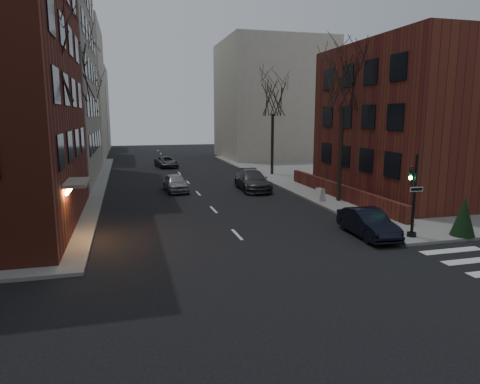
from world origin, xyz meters
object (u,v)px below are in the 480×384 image
(tree_right_b, at_px, (273,98))
(car_lane_gray, at_px, (253,181))
(tree_left_c, at_px, (88,95))
(car_lane_silver, at_px, (175,183))
(tree_left_a, at_px, (43,60))
(tree_left_b, at_px, (72,74))
(streetlamp_near, at_px, (80,142))
(sandwich_board, at_px, (320,194))
(traffic_signal, at_px, (413,201))
(tree_right_a, at_px, (343,83))
(parked_sedan, at_px, (368,223))
(evergreen_shrub, at_px, (464,217))
(streetlamp_far, at_px, (98,131))
(car_lane_far, at_px, (166,162))

(tree_right_b, height_order, car_lane_gray, tree_right_b)
(tree_left_c, height_order, car_lane_silver, tree_left_c)
(tree_left_a, distance_m, car_lane_gray, 18.47)
(tree_left_b, bearing_deg, streetlamp_near, -81.47)
(tree_left_a, relative_size, tree_left_b, 0.95)
(tree_right_b, relative_size, sandwich_board, 10.06)
(traffic_signal, xyz_separation_m, sandwich_board, (-0.45, 9.19, -1.30))
(sandwich_board, bearing_deg, car_lane_gray, 99.20)
(tree_left_c, xyz_separation_m, tree_right_a, (17.60, -22.00, 0.00))
(tree_left_b, distance_m, tree_right_a, 19.35)
(tree_right_a, height_order, parked_sedan, tree_right_a)
(car_lane_gray, distance_m, evergreen_shrub, 16.90)
(tree_left_b, height_order, tree_left_c, tree_left_b)
(streetlamp_far, distance_m, evergreen_shrub, 38.49)
(tree_left_c, height_order, evergreen_shrub, tree_left_c)
(streetlamp_near, bearing_deg, traffic_signal, -38.87)
(tree_left_a, bearing_deg, tree_right_a, 12.80)
(traffic_signal, height_order, car_lane_far, traffic_signal)
(evergreen_shrub, bearing_deg, tree_left_a, 164.09)
(traffic_signal, relative_size, evergreen_shrub, 2.10)
(tree_right_a, distance_m, streetlamp_near, 17.87)
(tree_left_c, distance_m, tree_right_a, 28.17)
(tree_left_c, distance_m, streetlamp_far, 4.33)
(parked_sedan, height_order, sandwich_board, parked_sedan)
(traffic_signal, relative_size, tree_left_b, 0.37)
(tree_left_a, xyz_separation_m, tree_left_b, (0.00, 12.00, 0.44))
(tree_left_b, distance_m, tree_left_c, 14.03)
(tree_left_a, relative_size, evergreen_shrub, 5.38)
(tree_left_a, bearing_deg, streetlamp_near, 85.71)
(tree_left_c, relative_size, sandwich_board, 10.65)
(tree_right_a, xyz_separation_m, sandwich_board, (-1.31, 0.19, -7.42))
(tree_right_b, bearing_deg, parked_sedan, -96.74)
(tree_right_a, xyz_separation_m, car_lane_far, (-9.60, 23.59, -7.40))
(streetlamp_far, distance_m, car_lane_gray, 22.05)
(tree_left_a, bearing_deg, car_lane_silver, 57.43)
(tree_left_a, relative_size, car_lane_far, 2.28)
(evergreen_shrub, bearing_deg, tree_right_a, 100.15)
(car_lane_far, height_order, evergreen_shrub, evergreen_shrub)
(tree_left_c, height_order, tree_right_b, tree_left_c)
(tree_left_a, bearing_deg, tree_left_c, 90.00)
(tree_left_b, distance_m, car_lane_far, 19.38)
(tree_left_a, xyz_separation_m, tree_left_c, (0.00, 26.00, -0.44))
(car_lane_far, relative_size, sandwich_board, 4.92)
(traffic_signal, distance_m, tree_right_a, 10.92)
(streetlamp_far, bearing_deg, tree_right_b, -30.47)
(tree_left_c, distance_m, sandwich_board, 28.22)
(evergreen_shrub, bearing_deg, parked_sedan, 160.77)
(car_lane_gray, xyz_separation_m, sandwich_board, (3.02, -6.10, -0.17))
(streetlamp_far, bearing_deg, car_lane_silver, -68.41)
(car_lane_silver, bearing_deg, traffic_signal, -63.14)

